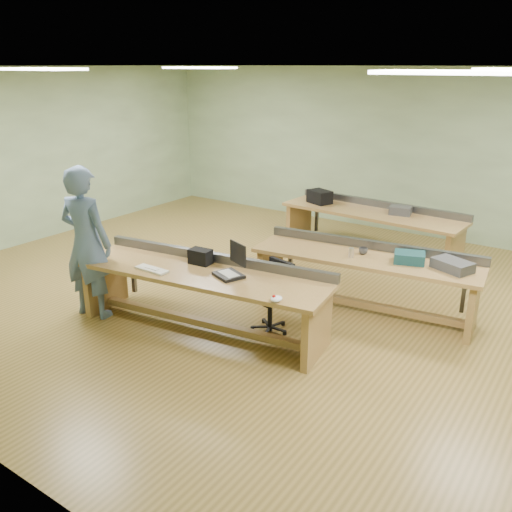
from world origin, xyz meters
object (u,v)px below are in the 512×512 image
parts_bin_grey (452,265)px  laptop_base (229,275)px  workbench_back (372,222)px  workbench_front (202,286)px  camera_bag (200,257)px  task_chair (273,306)px  person (87,243)px  drinks_can (351,253)px  workbench_mid (365,270)px  parts_bin_teal (409,258)px  mug (363,251)px

parts_bin_grey → laptop_base: bearing=-140.8°
workbench_back → workbench_front: bearing=-95.2°
camera_bag → task_chair: (0.86, 0.28, -0.53)m
parts_bin_grey → person: bearing=-150.4°
camera_bag → drinks_can: camera_bag is taller
person → parts_bin_grey: 4.40m
camera_bag → task_chair: size_ratio=0.31×
workbench_front → workbench_back: bearing=73.6°
task_chair → parts_bin_grey: size_ratio=1.93×
camera_bag → drinks_can: (1.40, 1.24, -0.03)m
workbench_front → drinks_can: size_ratio=26.28×
workbench_front → person: size_ratio=1.67×
workbench_back → person: person is taller
workbench_mid → person: (-2.79, -2.07, 0.40)m
laptop_base → person: bearing=-141.9°
workbench_back → parts_bin_teal: (1.34, -2.03, 0.25)m
workbench_back → mug: size_ratio=27.73×
task_chair → drinks_can: drinks_can is taller
parts_bin_teal → workbench_back: bearing=123.5°
laptop_base → parts_bin_teal: size_ratio=0.90×
workbench_mid → parts_bin_grey: parts_bin_grey is taller
task_chair → mug: bearing=74.9°
workbench_mid → camera_bag: (-1.54, -1.40, 0.28)m
workbench_mid → parts_bin_grey: (1.03, 0.10, 0.25)m
parts_bin_teal → drinks_can: size_ratio=2.94×
mug → drinks_can: size_ratio=0.90×
workbench_front → parts_bin_grey: 2.94m
parts_bin_grey → workbench_back: bearing=132.7°
mug → workbench_front: bearing=-129.1°
workbench_mid → workbench_back: (-0.82, 2.10, 0.00)m
parts_bin_grey → drinks_can: bearing=-167.4°
person → workbench_mid: bearing=-153.7°
parts_bin_grey → mug: (-1.09, -0.07, -0.02)m
workbench_mid → camera_bag: 2.10m
workbench_back → laptop_base: bearing=-89.5°
task_chair → parts_bin_teal: size_ratio=2.37×
workbench_front → person: 1.55m
person → laptop_base: size_ratio=5.94×
parts_bin_teal → task_chair: bearing=-135.1°
camera_bag → parts_bin_teal: 2.53m
workbench_back → parts_bin_grey: (1.85, -2.00, 0.25)m
mug → drinks_can: drinks_can is taller
task_chair → drinks_can: (0.54, 0.97, 0.50)m
workbench_mid → camera_bag: bearing=-144.6°
parts_bin_grey → workbench_front: bearing=-145.0°
camera_bag → parts_bin_teal: camera_bag is taller
person → parts_bin_teal: bearing=-157.5°
workbench_mid → camera_bag: camera_bag is taller
person → parts_bin_grey: person is taller
task_chair → parts_bin_grey: 2.16m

